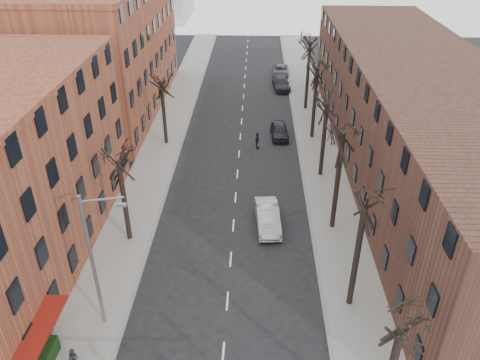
# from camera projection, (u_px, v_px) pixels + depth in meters

# --- Properties ---
(sidewalk_left) EXTENTS (4.00, 90.00, 0.15)m
(sidewalk_left) POSITION_uv_depth(u_px,v_px,m) (164.00, 139.00, 49.34)
(sidewalk_left) COLOR gray
(sidewalk_left) RESTS_ON ground
(sidewalk_right) EXTENTS (4.00, 90.00, 0.15)m
(sidewalk_right) POSITION_uv_depth(u_px,v_px,m) (316.00, 141.00, 48.87)
(sidewalk_right) COLOR gray
(sidewalk_right) RESTS_ON ground
(building_left_far) EXTENTS (12.00, 28.00, 14.00)m
(building_left_far) POSITION_uv_depth(u_px,v_px,m) (104.00, 49.00, 53.76)
(building_left_far) COLOR brown
(building_left_far) RESTS_ON ground
(building_right) EXTENTS (12.00, 50.00, 10.00)m
(building_right) POSITION_uv_depth(u_px,v_px,m) (417.00, 117.00, 41.82)
(building_right) COLOR #4A2E22
(building_right) RESTS_ON ground
(tree_right_b) EXTENTS (5.20, 5.20, 10.80)m
(tree_right_b) POSITION_uv_depth(u_px,v_px,m) (349.00, 304.00, 29.18)
(tree_right_b) COLOR black
(tree_right_b) RESTS_ON ground
(tree_right_c) EXTENTS (5.20, 5.20, 11.60)m
(tree_right_c) POSITION_uv_depth(u_px,v_px,m) (332.00, 227.00, 36.04)
(tree_right_c) COLOR black
(tree_right_c) RESTS_ON ground
(tree_right_d) EXTENTS (5.20, 5.20, 10.00)m
(tree_right_d) POSITION_uv_depth(u_px,v_px,m) (320.00, 175.00, 42.91)
(tree_right_d) COLOR black
(tree_right_d) RESTS_ON ground
(tree_right_e) EXTENTS (5.20, 5.20, 10.80)m
(tree_right_e) POSITION_uv_depth(u_px,v_px,m) (312.00, 138.00, 49.78)
(tree_right_e) COLOR black
(tree_right_e) RESTS_ON ground
(tree_right_f) EXTENTS (5.20, 5.20, 11.60)m
(tree_right_f) POSITION_uv_depth(u_px,v_px,m) (305.00, 109.00, 56.64)
(tree_right_f) COLOR black
(tree_right_f) RESTS_ON ground
(tree_left_a) EXTENTS (5.20, 5.20, 9.50)m
(tree_left_a) POSITION_uv_depth(u_px,v_px,m) (130.00, 239.00, 34.78)
(tree_left_a) COLOR black
(tree_left_a) RESTS_ON ground
(tree_left_b) EXTENTS (5.20, 5.20, 9.50)m
(tree_left_b) POSITION_uv_depth(u_px,v_px,m) (167.00, 144.00, 48.51)
(tree_left_b) COLOR black
(tree_left_b) RESTS_ON ground
(streetlight) EXTENTS (2.45, 0.22, 9.03)m
(streetlight) POSITION_uv_depth(u_px,v_px,m) (95.00, 258.00, 25.33)
(streetlight) COLOR slate
(streetlight) RESTS_ON ground
(silver_sedan) EXTENTS (2.09, 5.00, 1.61)m
(silver_sedan) POSITION_uv_depth(u_px,v_px,m) (268.00, 217.00, 35.84)
(silver_sedan) COLOR #A7AAAE
(silver_sedan) RESTS_ON ground
(parked_car_near) EXTENTS (1.96, 4.40, 1.47)m
(parked_car_near) POSITION_uv_depth(u_px,v_px,m) (279.00, 130.00, 49.58)
(parked_car_near) COLOR black
(parked_car_near) RESTS_ON ground
(parked_car_mid) EXTENTS (2.47, 5.24, 1.48)m
(parked_car_mid) POSITION_uv_depth(u_px,v_px,m) (281.00, 83.00, 62.41)
(parked_car_mid) COLOR black
(parked_car_mid) RESTS_ON ground
(parked_car_far) EXTENTS (2.43, 4.97, 1.36)m
(parked_car_far) POSITION_uv_depth(u_px,v_px,m) (281.00, 71.00, 67.34)
(parked_car_far) COLOR #56595E
(parked_car_far) RESTS_ON ground
(pedestrian_a) EXTENTS (0.57, 0.38, 1.54)m
(pedestrian_a) POSITION_uv_depth(u_px,v_px,m) (74.00, 360.00, 24.51)
(pedestrian_a) COLOR black
(pedestrian_a) RESTS_ON sidewalk_left
(pedestrian_crossing) EXTENTS (0.52, 1.06, 1.74)m
(pedestrian_crossing) POSITION_uv_depth(u_px,v_px,m) (257.00, 140.00, 47.18)
(pedestrian_crossing) COLOR black
(pedestrian_crossing) RESTS_ON ground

